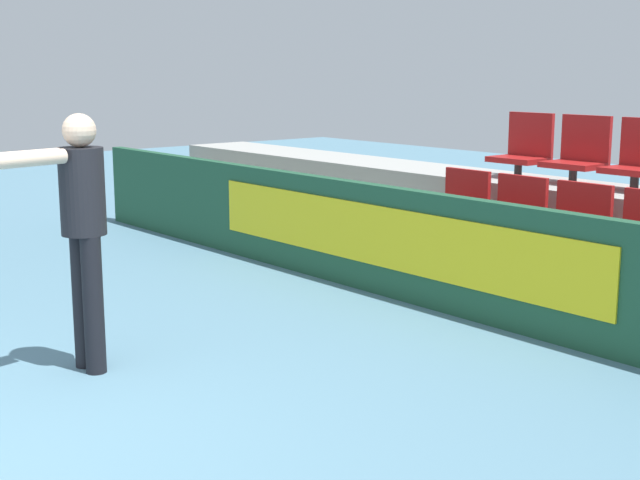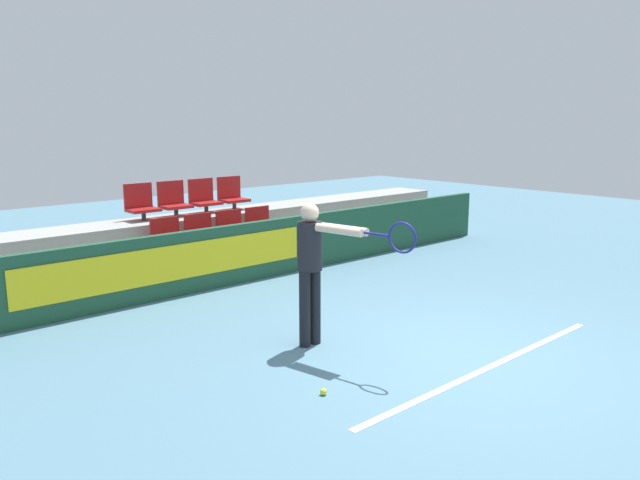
{
  "view_description": "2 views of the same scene",
  "coord_description": "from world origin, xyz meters",
  "px_view_note": "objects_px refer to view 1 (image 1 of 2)",
  "views": [
    {
      "loc": [
        4.21,
        -1.01,
        1.92
      ],
      "look_at": [
        -0.03,
        2.5,
        0.85
      ],
      "focal_mm": 50.0,
      "sensor_mm": 36.0,
      "label": 1
    },
    {
      "loc": [
        -5.42,
        -3.8,
        2.59
      ],
      "look_at": [
        0.01,
        2.27,
        0.96
      ],
      "focal_mm": 35.0,
      "sensor_mm": 36.0,
      "label": 2
    }
  ],
  "objects_px": {
    "stadium_chair_0": "(460,208)",
    "stadium_chair_4": "(524,149)",
    "stadium_chair_5": "(579,154)",
    "stadium_chair_1": "(514,216)",
    "stadium_chair_2": "(576,226)",
    "tennis_player": "(73,218)"
  },
  "relations": [
    {
      "from": "stadium_chair_5",
      "to": "stadium_chair_1",
      "type": "bearing_deg",
      "value": -90.0
    },
    {
      "from": "stadium_chair_4",
      "to": "stadium_chair_0",
      "type": "bearing_deg",
      "value": -90.0
    },
    {
      "from": "stadium_chair_4",
      "to": "stadium_chair_1",
      "type": "bearing_deg",
      "value": -55.47
    },
    {
      "from": "stadium_chair_0",
      "to": "stadium_chair_4",
      "type": "relative_size",
      "value": 1.0
    },
    {
      "from": "stadium_chair_5",
      "to": "stadium_chair_4",
      "type": "bearing_deg",
      "value": 180.0
    },
    {
      "from": "stadium_chair_1",
      "to": "stadium_chair_4",
      "type": "relative_size",
      "value": 1.0
    },
    {
      "from": "stadium_chair_4",
      "to": "stadium_chair_5",
      "type": "height_order",
      "value": "same"
    },
    {
      "from": "stadium_chair_4",
      "to": "tennis_player",
      "type": "xyz_separation_m",
      "value": [
        -0.07,
        -4.36,
        -0.18
      ]
    },
    {
      "from": "stadium_chair_2",
      "to": "stadium_chair_4",
      "type": "xyz_separation_m",
      "value": [
        -1.18,
        0.86,
        0.46
      ]
    },
    {
      "from": "stadium_chair_0",
      "to": "stadium_chair_5",
      "type": "bearing_deg",
      "value": 55.47
    },
    {
      "from": "stadium_chair_0",
      "to": "tennis_player",
      "type": "distance_m",
      "value": 3.52
    },
    {
      "from": "stadium_chair_2",
      "to": "tennis_player",
      "type": "bearing_deg",
      "value": -109.51
    },
    {
      "from": "stadium_chair_2",
      "to": "stadium_chair_5",
      "type": "bearing_deg",
      "value": 124.53
    },
    {
      "from": "stadium_chair_4",
      "to": "stadium_chair_2",
      "type": "bearing_deg",
      "value": -36.01
    },
    {
      "from": "stadium_chair_0",
      "to": "stadium_chair_1",
      "type": "bearing_deg",
      "value": 0.0
    },
    {
      "from": "stadium_chair_2",
      "to": "tennis_player",
      "type": "xyz_separation_m",
      "value": [
        -1.24,
        -3.51,
        0.28
      ]
    },
    {
      "from": "stadium_chair_1",
      "to": "stadium_chair_2",
      "type": "bearing_deg",
      "value": 0.0
    },
    {
      "from": "stadium_chair_5",
      "to": "stadium_chair_0",
      "type": "bearing_deg",
      "value": -124.53
    },
    {
      "from": "tennis_player",
      "to": "stadium_chair_1",
      "type": "bearing_deg",
      "value": 68.5
    },
    {
      "from": "stadium_chair_0",
      "to": "stadium_chair_4",
      "type": "height_order",
      "value": "stadium_chair_4"
    },
    {
      "from": "stadium_chair_4",
      "to": "stadium_chair_5",
      "type": "xyz_separation_m",
      "value": [
        0.59,
        0.0,
        0.0
      ]
    },
    {
      "from": "stadium_chair_0",
      "to": "stadium_chair_1",
      "type": "distance_m",
      "value": 0.59
    }
  ]
}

